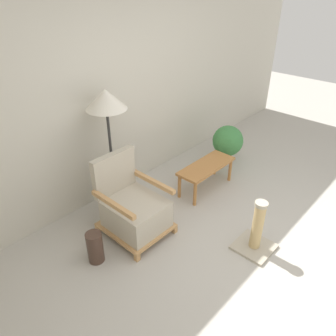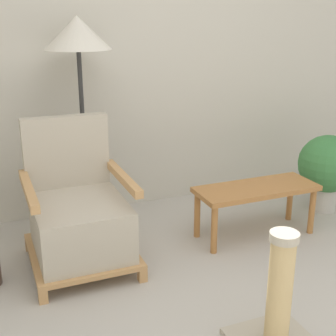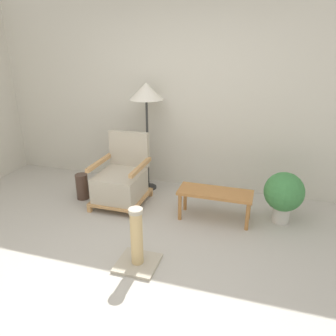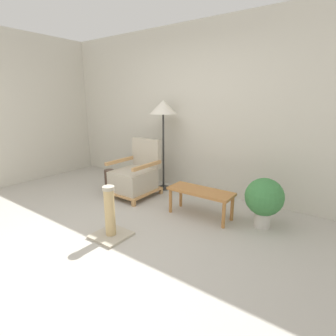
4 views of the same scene
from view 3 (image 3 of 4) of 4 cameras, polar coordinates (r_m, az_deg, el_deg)
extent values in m
plane|color=#B7B2A8|center=(3.21, -7.14, -18.20)|extent=(14.00, 14.00, 0.00)
cube|color=beige|center=(4.61, 3.43, 12.80)|extent=(8.00, 0.06, 2.70)
cube|color=tan|center=(4.30, -13.47, -6.92)|extent=(0.05, 0.05, 0.08)
cube|color=tan|center=(4.05, -6.25, -8.23)|extent=(0.05, 0.05, 0.08)
cube|color=tan|center=(4.81, -9.58, -3.43)|extent=(0.05, 0.05, 0.08)
cube|color=tan|center=(4.60, -3.03, -4.37)|extent=(0.05, 0.05, 0.08)
cube|color=tan|center=(4.40, -8.10, -4.98)|extent=(0.63, 0.71, 0.03)
cube|color=#BCB29E|center=(4.31, -8.33, -3.00)|extent=(0.55, 0.61, 0.32)
cube|color=#BCB29E|center=(4.45, -6.79, 3.36)|extent=(0.55, 0.08, 0.47)
cube|color=tan|center=(4.35, -11.84, 0.97)|extent=(0.05, 0.65, 0.05)
cube|color=tan|center=(4.11, -4.80, 0.17)|extent=(0.05, 0.65, 0.05)
cylinder|color=#2D2D2D|center=(4.85, -3.41, -3.33)|extent=(0.23, 0.23, 0.03)
cylinder|color=#2D2D2D|center=(4.61, -3.59, 4.02)|extent=(0.03, 0.03, 1.27)
cone|color=silver|center=(4.45, -3.81, 13.24)|extent=(0.45, 0.45, 0.22)
cube|color=#B2753D|center=(3.91, 8.24, -4.27)|extent=(0.87, 0.34, 0.04)
cylinder|color=#B2753D|center=(3.95, 2.07, -6.79)|extent=(0.04, 0.04, 0.34)
cylinder|color=#B2753D|center=(3.85, 13.65, -8.25)|extent=(0.04, 0.04, 0.34)
cylinder|color=#B2753D|center=(4.18, 3.01, -5.18)|extent=(0.04, 0.04, 0.34)
cylinder|color=#B2753D|center=(4.08, 13.93, -6.50)|extent=(0.04, 0.04, 0.34)
cylinder|color=#473328|center=(4.61, -14.72, -3.14)|extent=(0.17, 0.17, 0.35)
cylinder|color=beige|center=(4.17, 19.06, -7.59)|extent=(0.20, 0.20, 0.20)
sphere|color=#3D7F42|center=(4.04, 19.56, -3.92)|extent=(0.46, 0.46, 0.46)
cube|color=#B2A893|center=(3.32, -5.30, -16.18)|extent=(0.39, 0.39, 0.03)
cylinder|color=tan|center=(3.16, -5.48, -12.06)|extent=(0.12, 0.12, 0.54)
cylinder|color=#B2A893|center=(3.01, -5.67, -7.44)|extent=(0.13, 0.13, 0.04)
camera|label=1|loc=(3.88, -56.97, 20.36)|focal=35.00mm
camera|label=2|loc=(2.46, -49.79, 1.78)|focal=50.00mm
camera|label=4|loc=(1.32, 70.69, -16.09)|focal=28.00mm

